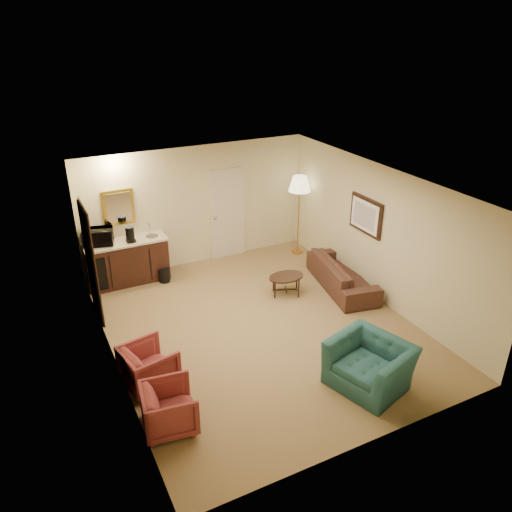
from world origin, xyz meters
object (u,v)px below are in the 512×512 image
at_px(microwave, 97,235).
at_px(sofa, 343,270).
at_px(waste_bin, 164,275).
at_px(rose_chair_far, 169,406).
at_px(coffee_table, 286,285).
at_px(teal_armchair, 370,358).
at_px(coffee_maker, 130,234).
at_px(wetbar_cabinet, 128,262).
at_px(rose_chair_near, 149,364).
at_px(floor_lamp, 298,215).

bearing_deg(microwave, sofa, -11.89).
bearing_deg(sofa, microwave, 73.56).
bearing_deg(waste_bin, microwave, 161.32).
xyz_separation_m(rose_chair_far, coffee_table, (3.14, 2.40, -0.15)).
distance_m(teal_armchair, microwave, 5.70).
xyz_separation_m(teal_armchair, coffee_maker, (-2.30, 4.70, 0.60)).
xyz_separation_m(wetbar_cabinet, microwave, (-0.50, 0.07, 0.66)).
bearing_deg(rose_chair_near, microwave, -11.64).
bearing_deg(coffee_maker, floor_lamp, -21.37).
xyz_separation_m(wetbar_cabinet, rose_chair_far, (-0.50, -4.32, -0.11)).
bearing_deg(sofa, rose_chair_near, 116.51).
height_order(coffee_table, waste_bin, coffee_table).
distance_m(coffee_table, coffee_maker, 3.24).
height_order(sofa, rose_chair_near, sofa).
height_order(rose_chair_near, waste_bin, rose_chair_near).
distance_m(rose_chair_far, waste_bin, 4.17).
bearing_deg(rose_chair_far, waste_bin, -7.94).
height_order(teal_armchair, rose_chair_far, teal_armchair).
height_order(sofa, waste_bin, sofa).
relative_size(rose_chair_near, coffee_maker, 2.26).
relative_size(teal_armchair, floor_lamp, 0.60).
distance_m(rose_chair_near, rose_chair_far, 0.96).
xyz_separation_m(floor_lamp, waste_bin, (-3.20, 0.00, -0.78)).
bearing_deg(rose_chair_near, coffee_maker, -22.00).
distance_m(sofa, coffee_table, 1.20).
height_order(teal_armchair, coffee_maker, coffee_maker).
bearing_deg(waste_bin, wetbar_cabinet, 153.79).
bearing_deg(waste_bin, teal_armchair, -68.76).
bearing_deg(waste_bin, rose_chair_far, -106.04).
distance_m(coffee_table, floor_lamp, 2.13).
xyz_separation_m(rose_chair_near, coffee_maker, (0.59, 3.25, 0.72)).
height_order(rose_chair_far, waste_bin, rose_chair_far).
distance_m(floor_lamp, waste_bin, 3.29).
relative_size(rose_chair_near, coffee_table, 1.02).
bearing_deg(coffee_table, waste_bin, 141.21).
xyz_separation_m(rose_chair_near, floor_lamp, (4.35, 3.04, 0.56)).
bearing_deg(rose_chair_near, coffee_table, -76.97).
xyz_separation_m(rose_chair_near, microwave, (0.00, 3.43, 0.75)).
xyz_separation_m(teal_armchair, coffee_table, (0.24, 2.89, -0.27)).
xyz_separation_m(waste_bin, microwave, (-1.15, 0.39, 0.97)).
xyz_separation_m(sofa, microwave, (-4.30, 2.23, 0.73)).
distance_m(sofa, floor_lamp, 1.91).
distance_m(rose_chair_far, coffee_maker, 4.32).
bearing_deg(rose_chair_near, rose_chair_far, 168.36).
distance_m(rose_chair_near, waste_bin, 3.25).
xyz_separation_m(sofa, coffee_maker, (-3.71, 2.05, 0.69)).
xyz_separation_m(rose_chair_far, floor_lamp, (4.35, 4.00, 0.57)).
relative_size(sofa, microwave, 3.45).
distance_m(rose_chair_near, coffee_maker, 3.38).
bearing_deg(microwave, waste_bin, -3.19).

